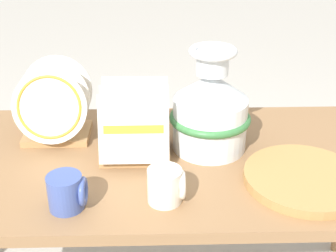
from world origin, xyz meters
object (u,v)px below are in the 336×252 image
object	(u,v)px
ceramic_vase	(210,109)
wicker_charger_stack	(304,178)
dish_rack_round_plates	(54,112)
mug_cobalt_glaze	(67,192)
dish_rack_square_plates	(135,134)
mug_cream_glaze	(167,185)

from	to	relation	value
ceramic_vase	wicker_charger_stack	xyz separation A→B (m)	(0.25, -0.21, -0.12)
dish_rack_round_plates	mug_cobalt_glaze	xyz separation A→B (m)	(0.10, -0.38, -0.05)
wicker_charger_stack	dish_rack_square_plates	bearing A→B (deg)	160.89
dish_rack_square_plates	wicker_charger_stack	xyz separation A→B (m)	(0.48, -0.17, -0.06)
wicker_charger_stack	mug_cobalt_glaze	size ratio (longest dim) A/B	3.42
ceramic_vase	mug_cobalt_glaze	xyz separation A→B (m)	(-0.40, -0.30, -0.09)
mug_cobalt_glaze	ceramic_vase	bearing A→B (deg)	37.40
wicker_charger_stack	mug_cream_glaze	size ratio (longest dim) A/B	3.42
ceramic_vase	mug_cream_glaze	distance (m)	0.33
dish_rack_round_plates	mug_cobalt_glaze	size ratio (longest dim) A/B	2.52
mug_cream_glaze	mug_cobalt_glaze	bearing A→B (deg)	-174.90
ceramic_vase	dish_rack_round_plates	xyz separation A→B (m)	(-0.50, 0.07, -0.04)
dish_rack_round_plates	wicker_charger_stack	world-z (taller)	dish_rack_round_plates
wicker_charger_stack	mug_cream_glaze	bearing A→B (deg)	-169.36
dish_rack_round_plates	dish_rack_square_plates	bearing A→B (deg)	-23.33
dish_rack_square_plates	mug_cream_glaze	world-z (taller)	dish_rack_square_plates
ceramic_vase	dish_rack_square_plates	xyz separation A→B (m)	(-0.23, -0.04, -0.06)
mug_cream_glaze	mug_cobalt_glaze	xyz separation A→B (m)	(-0.26, -0.02, 0.00)
mug_cream_glaze	wicker_charger_stack	bearing A→B (deg)	10.64
ceramic_vase	dish_rack_round_plates	distance (m)	0.50
mug_cream_glaze	mug_cobalt_glaze	distance (m)	0.26
mug_cobalt_glaze	mug_cream_glaze	bearing A→B (deg)	5.10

